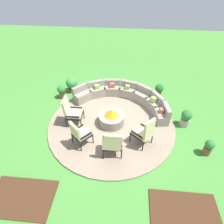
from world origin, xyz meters
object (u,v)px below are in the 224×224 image
object	(u,v)px
lounge_chair_front_left	(71,111)
fire_pit	(112,118)
potted_plant_2	(159,89)
lounge_chair_back_right	(145,132)
potted_plant_0	(62,91)
curved_stone_bench	(124,96)
potted_plant_3	(72,84)
potted_plant_4	(209,147)
potted_plant_1	(186,118)
lounge_chair_front_right	(80,133)
lounge_chair_back_left	(112,143)

from	to	relation	value
lounge_chair_front_left	fire_pit	bearing A→B (deg)	92.99
lounge_chair_front_left	potted_plant_2	size ratio (longest dim) A/B	2.03
lounge_chair_back_right	potted_plant_2	world-z (taller)	lounge_chair_back_right
potted_plant_0	potted_plant_2	distance (m)	4.42
curved_stone_bench	lounge_chair_back_right	bearing A→B (deg)	-72.17
potted_plant_0	potted_plant_3	distance (m)	0.64
potted_plant_4	potted_plant_1	bearing A→B (deg)	109.28
fire_pit	lounge_chair_front_right	size ratio (longest dim) A/B	0.93
lounge_chair_back_left	lounge_chair_back_right	size ratio (longest dim) A/B	0.94
fire_pit	potted_plant_3	distance (m)	2.95
lounge_chair_back_left	potted_plant_0	distance (m)	3.96
lounge_chair_front_right	potted_plant_1	xyz separation A→B (m)	(3.73, 1.34, -0.22)
curved_stone_bench	potted_plant_3	bearing A→B (deg)	164.28
lounge_chair_front_left	potted_plant_1	xyz separation A→B (m)	(4.27, 0.31, -0.24)
fire_pit	potted_plant_1	bearing A→B (deg)	4.26
potted_plant_0	potted_plant_3	size ratio (longest dim) A/B	0.90
lounge_chair_back_left	potted_plant_3	distance (m)	4.21
curved_stone_bench	lounge_chair_front_right	xyz separation A→B (m)	(-1.37, -2.53, 0.26)
lounge_chair_back_left	potted_plant_3	xyz separation A→B (m)	(-2.23, 3.57, -0.24)
lounge_chair_front_left	lounge_chair_back_right	xyz separation A→B (m)	(2.65, -0.81, 0.01)
lounge_chair_back_left	potted_plant_0	xyz separation A→B (m)	(-2.55, 3.02, -0.26)
curved_stone_bench	lounge_chair_back_left	bearing A→B (deg)	-95.32
potted_plant_2	lounge_chair_front_right	bearing A→B (deg)	-131.82
lounge_chair_back_left	potted_plant_2	size ratio (longest dim) A/B	1.98
lounge_chair_back_right	potted_plant_1	distance (m)	1.98
lounge_chair_front_right	lounge_chair_back_left	bearing A→B (deg)	25.39
lounge_chair_front_right	potted_plant_1	bearing A→B (deg)	62.12
lounge_chair_front_left	potted_plant_4	world-z (taller)	lounge_chair_front_left
curved_stone_bench	potted_plant_1	distance (m)	2.64
lounge_chair_front_right	potted_plant_0	distance (m)	3.06
potted_plant_1	potted_plant_3	world-z (taller)	potted_plant_1
potted_plant_3	potted_plant_0	bearing A→B (deg)	-120.32
lounge_chair_back_left	lounge_chair_back_right	bearing A→B (deg)	22.31
lounge_chair_back_right	potted_plant_4	world-z (taller)	lounge_chair_back_right
lounge_chair_front_left	potted_plant_3	world-z (taller)	lounge_chair_front_left
lounge_chair_back_right	potted_plant_2	bearing A→B (deg)	25.73
lounge_chair_back_left	lounge_chair_front_left	bearing A→B (deg)	134.07
lounge_chair_back_left	potted_plant_1	xyz separation A→B (m)	(2.63, 1.67, -0.23)
fire_pit	curved_stone_bench	xyz separation A→B (m)	(0.43, 1.40, 0.02)
potted_plant_1	lounge_chair_front_right	bearing A→B (deg)	-160.30
fire_pit	lounge_chair_back_left	distance (m)	1.50
lounge_chair_back_right	lounge_chair_front_left	bearing A→B (deg)	113.74
curved_stone_bench	lounge_chair_back_right	xyz separation A→B (m)	(0.74, -2.32, 0.29)
potted_plant_1	potted_plant_0	bearing A→B (deg)	165.43
potted_plant_3	fire_pit	bearing A→B (deg)	-45.45
lounge_chair_front_left	lounge_chair_back_right	distance (m)	2.77
lounge_chair_front_right	lounge_chair_back_right	size ratio (longest dim) A/B	0.90
lounge_chair_back_right	potted_plant_1	bearing A→B (deg)	-14.46
curved_stone_bench	potted_plant_3	distance (m)	2.59
lounge_chair_back_left	lounge_chair_back_right	xyz separation A→B (m)	(1.01, 0.55, 0.02)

